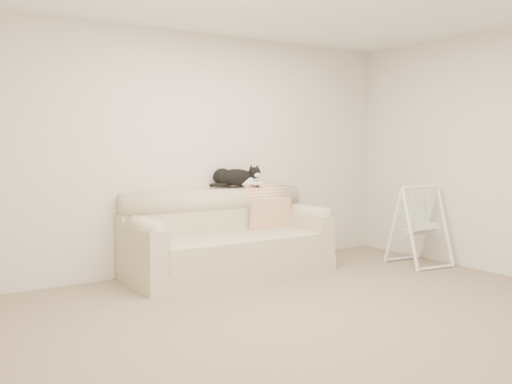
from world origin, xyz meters
TOP-DOWN VIEW (x-y plane):
  - ground_plane at (0.00, 0.00)m, footprint 5.00×5.00m
  - room_shell at (0.00, 0.00)m, footprint 5.04×4.04m
  - sofa at (0.07, 1.62)m, footprint 2.20×0.93m
  - remote_a at (0.32, 1.86)m, footprint 0.18×0.06m
  - remote_b at (0.54, 1.84)m, footprint 0.17×0.13m
  - tuxedo_cat at (0.35, 1.87)m, footprint 0.65×0.32m
  - throw_blanket at (0.71, 1.84)m, footprint 0.53×0.38m
  - baby_swing at (2.15, 0.77)m, footprint 0.63×0.66m

SIDE VIEW (x-z plane):
  - ground_plane at x=0.00m, z-range 0.00..0.00m
  - sofa at x=0.07m, z-range -0.10..0.80m
  - baby_swing at x=2.15m, z-range 0.00..0.92m
  - throw_blanket at x=0.71m, z-range 0.44..1.01m
  - remote_b at x=0.54m, z-range 0.90..0.92m
  - remote_a at x=0.32m, z-range 0.90..0.92m
  - tuxedo_cat at x=0.35m, z-range 0.89..1.14m
  - room_shell at x=0.00m, z-range 0.23..2.83m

